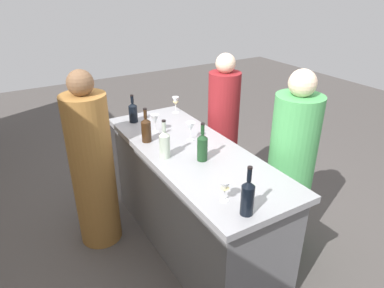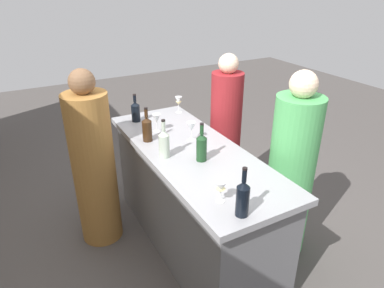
% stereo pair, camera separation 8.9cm
% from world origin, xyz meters
% --- Properties ---
extents(ground_plane, '(12.00, 12.00, 0.00)m').
position_xyz_m(ground_plane, '(0.00, 0.00, 0.00)').
color(ground_plane, '#4C4744').
extents(bar_counter, '(2.00, 0.75, 0.97)m').
position_xyz_m(bar_counter, '(0.00, 0.00, 0.49)').
color(bar_counter, slate).
rests_on(bar_counter, ground).
extents(wine_bottle_leftmost_near_black, '(0.08, 0.08, 0.32)m').
position_xyz_m(wine_bottle_leftmost_near_black, '(-0.89, 0.15, 1.09)').
color(wine_bottle_leftmost_near_black, black).
rests_on(wine_bottle_leftmost_near_black, bar_counter).
extents(wine_bottle_second_left_olive_green, '(0.08, 0.08, 0.31)m').
position_xyz_m(wine_bottle_second_left_olive_green, '(-0.19, 0.02, 1.08)').
color(wine_bottle_second_left_olive_green, '#193D1E').
rests_on(wine_bottle_second_left_olive_green, bar_counter).
extents(wine_bottle_center_clear_pale, '(0.08, 0.08, 0.31)m').
position_xyz_m(wine_bottle_center_clear_pale, '(-0.01, 0.25, 1.09)').
color(wine_bottle_center_clear_pale, '#B7C6B2').
rests_on(wine_bottle_center_clear_pale, bar_counter).
extents(wine_bottle_second_right_amber_brown, '(0.08, 0.08, 0.30)m').
position_xyz_m(wine_bottle_second_right_amber_brown, '(0.33, 0.25, 1.08)').
color(wine_bottle_second_right_amber_brown, '#331E0F').
rests_on(wine_bottle_second_right_amber_brown, bar_counter).
extents(wine_bottle_rightmost_near_black, '(0.08, 0.08, 0.27)m').
position_xyz_m(wine_bottle_rightmost_near_black, '(0.80, 0.18, 1.07)').
color(wine_bottle_rightmost_near_black, black).
rests_on(wine_bottle_rightmost_near_black, bar_counter).
extents(wine_glass_near_left, '(0.07, 0.07, 0.17)m').
position_xyz_m(wine_glass_near_left, '(0.82, -0.29, 1.08)').
color(wine_glass_near_left, white).
rests_on(wine_glass_near_left, bar_counter).
extents(wine_glass_near_center, '(0.08, 0.08, 0.16)m').
position_xyz_m(wine_glass_near_center, '(0.17, -0.09, 1.09)').
color(wine_glass_near_center, white).
rests_on(wine_glass_near_center, bar_counter).
extents(wine_glass_near_right, '(0.08, 0.08, 0.17)m').
position_xyz_m(wine_glass_near_right, '(0.47, 0.10, 1.08)').
color(wine_glass_near_right, white).
rests_on(wine_glass_near_right, bar_counter).
extents(wine_glass_far_left, '(0.07, 0.07, 0.14)m').
position_xyz_m(wine_glass_far_left, '(-0.72, 0.19, 1.07)').
color(wine_glass_far_left, white).
rests_on(wine_glass_far_left, bar_counter).
extents(person_left_guest, '(0.35, 0.35, 1.60)m').
position_xyz_m(person_left_guest, '(0.48, -0.66, 0.74)').
color(person_left_guest, maroon).
rests_on(person_left_guest, ground).
extents(person_center_guest, '(0.44, 0.44, 1.63)m').
position_xyz_m(person_center_guest, '(-0.42, -0.71, 0.75)').
color(person_center_guest, '#4CA559').
rests_on(person_center_guest, ground).
extents(person_server_behind, '(0.42, 0.42, 1.61)m').
position_xyz_m(person_server_behind, '(0.51, 0.70, 0.74)').
color(person_server_behind, '#9E6B33').
rests_on(person_server_behind, ground).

